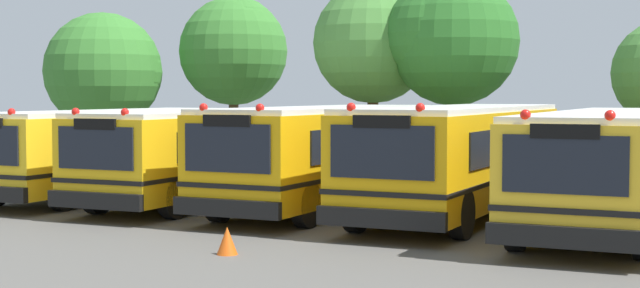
% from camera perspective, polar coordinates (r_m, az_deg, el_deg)
% --- Properties ---
extents(ground_plane, '(160.00, 160.00, 0.00)m').
position_cam_1_polar(ground_plane, '(22.82, 4.37, -4.12)').
color(ground_plane, '#595651').
extents(school_bus_0, '(2.58, 9.69, 2.52)m').
position_cam_1_polar(school_bus_0, '(26.86, -12.60, -0.25)').
color(school_bus_0, yellow).
rests_on(school_bus_0, ground_plane).
extents(school_bus_1, '(2.56, 9.65, 2.55)m').
position_cam_1_polar(school_bus_1, '(24.88, -6.81, -0.43)').
color(school_bus_1, yellow).
rests_on(school_bus_1, ground_plane).
extents(school_bus_2, '(2.64, 9.44, 2.66)m').
position_cam_1_polar(school_bus_2, '(23.22, 0.27, -0.52)').
color(school_bus_2, '#EAA80C').
rests_on(school_bus_2, ground_plane).
extents(school_bus_3, '(2.67, 10.14, 2.69)m').
position_cam_1_polar(school_bus_3, '(22.21, 8.46, -0.68)').
color(school_bus_3, '#EAA80C').
rests_on(school_bus_3, ground_plane).
extents(school_bus_4, '(2.58, 11.37, 2.60)m').
position_cam_1_polar(school_bus_4, '(21.23, 17.26, -1.07)').
color(school_bus_4, yellow).
rests_on(school_bus_4, ground_plane).
extents(tree_0, '(4.40, 4.40, 5.89)m').
position_cam_1_polar(tree_0, '(36.09, -12.79, 4.32)').
color(tree_0, '#4C3823').
rests_on(tree_0, ground_plane).
extents(tree_1, '(4.13, 4.13, 6.53)m').
position_cam_1_polar(tree_1, '(36.00, -5.19, 5.86)').
color(tree_1, '#4C3823').
rests_on(tree_1, ground_plane).
extents(tree_2, '(4.00, 4.00, 6.53)m').
position_cam_1_polar(tree_2, '(31.30, 3.30, 6.27)').
color(tree_2, '#4C3823').
rests_on(tree_2, ground_plane).
extents(tree_3, '(4.19, 4.14, 6.60)m').
position_cam_1_polar(tree_3, '(30.19, 7.78, 6.33)').
color(tree_3, '#4C3823').
rests_on(tree_3, ground_plane).
extents(traffic_cone, '(0.38, 0.38, 0.50)m').
position_cam_1_polar(traffic_cone, '(16.84, -5.66, -5.87)').
color(traffic_cone, '#EA5914').
rests_on(traffic_cone, ground_plane).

